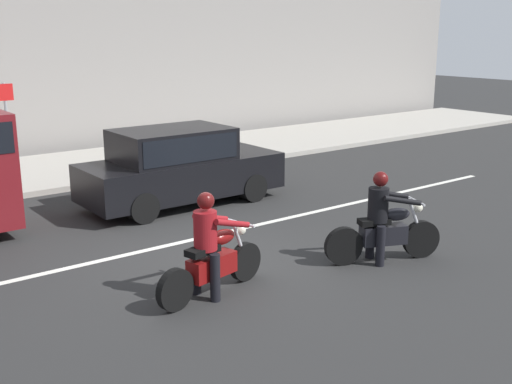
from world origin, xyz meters
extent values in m
plane|color=#282828|center=(0.00, 0.00, 0.00)|extent=(80.00, 80.00, 0.00)
cube|color=#A8A399|center=(0.00, 8.00, 0.07)|extent=(40.00, 4.40, 0.14)
cube|color=silver|center=(-0.05, 0.90, 0.00)|extent=(18.00, 0.14, 0.01)
cylinder|color=black|center=(-0.21, -1.27, 0.31)|extent=(0.62, 0.24, 0.61)
cylinder|color=black|center=(-1.64, -1.57, 0.31)|extent=(0.62, 0.24, 0.61)
cylinder|color=silver|center=(-0.33, -1.29, 0.65)|extent=(0.35, 0.13, 0.75)
cube|color=maroon|center=(-0.93, -1.42, 0.45)|extent=(0.84, 0.44, 0.32)
ellipsoid|color=maroon|center=(-0.71, -1.37, 0.83)|extent=(0.52, 0.33, 0.22)
cube|color=black|center=(-1.10, -1.45, 0.73)|extent=(0.56, 0.34, 0.10)
cylinder|color=silver|center=(-0.39, -1.30, 0.99)|extent=(0.18, 0.69, 0.04)
sphere|color=silver|center=(-0.31, -1.29, 0.85)|extent=(0.17, 0.17, 0.17)
cylinder|color=silver|center=(-1.25, -1.32, 0.33)|extent=(0.70, 0.21, 0.07)
cylinder|color=black|center=(-1.02, -1.64, 0.36)|extent=(0.18, 0.18, 0.71)
cylinder|color=black|center=(-1.11, -1.25, 0.36)|extent=(0.18, 0.18, 0.71)
cylinder|color=maroon|center=(-1.04, -1.44, 1.02)|extent=(0.40, 0.40, 0.57)
cylinder|color=maroon|center=(-0.67, -1.59, 1.09)|extent=(0.70, 0.23, 0.29)
cylinder|color=maroon|center=(-0.76, -1.16, 1.09)|extent=(0.70, 0.23, 0.29)
sphere|color=tan|center=(-1.02, -1.44, 1.42)|extent=(0.20, 0.20, 0.20)
sphere|color=#510F0F|center=(-1.02, -1.44, 1.45)|extent=(0.25, 0.25, 0.25)
cylinder|color=black|center=(2.79, -2.26, 0.32)|extent=(0.65, 0.36, 0.65)
cylinder|color=black|center=(1.48, -1.71, 0.32)|extent=(0.65, 0.36, 0.65)
cylinder|color=silver|center=(2.68, -2.21, 0.68)|extent=(0.35, 0.19, 0.77)
cube|color=black|center=(2.14, -1.99, 0.46)|extent=(0.83, 0.56, 0.32)
ellipsoid|color=black|center=(2.34, -2.07, 0.81)|extent=(0.54, 0.41, 0.22)
cube|color=black|center=(1.97, -1.92, 0.71)|extent=(0.57, 0.42, 0.10)
cylinder|color=silver|center=(2.63, -2.19, 1.03)|extent=(0.31, 0.66, 0.04)
sphere|color=silver|center=(2.70, -2.22, 0.89)|extent=(0.17, 0.17, 0.17)
cylinder|color=silver|center=(1.92, -1.72, 0.34)|extent=(0.67, 0.33, 0.07)
cylinder|color=black|center=(1.93, -2.12, 0.34)|extent=(0.20, 0.20, 0.69)
cylinder|color=black|center=(2.08, -1.75, 0.34)|extent=(0.20, 0.20, 0.69)
cylinder|color=black|center=(2.03, -1.94, 0.99)|extent=(0.44, 0.44, 0.57)
cylinder|color=black|center=(2.24, -2.27, 1.10)|extent=(0.65, 0.34, 0.22)
cylinder|color=black|center=(2.41, -1.86, 1.10)|extent=(0.65, 0.34, 0.22)
sphere|color=tan|center=(2.04, -1.95, 1.40)|extent=(0.20, 0.20, 0.20)
sphere|color=#510F0F|center=(2.04, -1.95, 1.43)|extent=(0.25, 0.25, 0.25)
cube|color=black|center=(1.33, 3.20, 0.64)|extent=(4.48, 1.76, 0.80)
cube|color=black|center=(1.10, 3.20, 1.38)|extent=(2.46, 1.62, 0.68)
cube|color=black|center=(1.10, 3.20, 1.38)|extent=(2.27, 1.65, 0.54)
cylinder|color=black|center=(2.71, 3.20, 0.32)|extent=(0.64, 1.82, 0.64)
cylinder|color=black|center=(-0.06, 3.20, 0.32)|extent=(0.64, 1.82, 0.64)
cylinder|color=gray|center=(-0.77, 8.73, 1.29)|extent=(0.08, 0.08, 2.30)
cube|color=red|center=(-0.77, 8.70, 2.19)|extent=(0.44, 0.03, 0.44)
camera|label=1|loc=(-5.69, -8.75, 3.80)|focal=44.51mm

